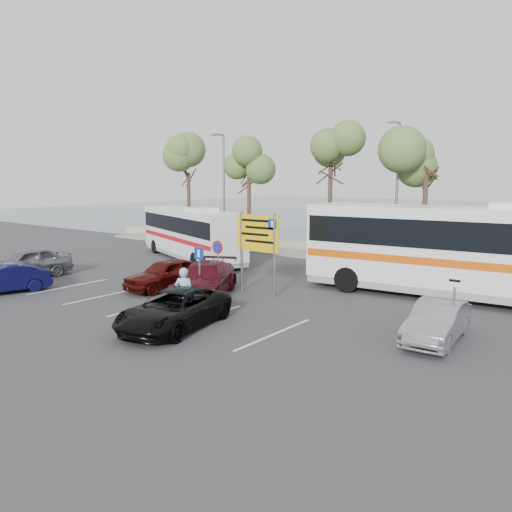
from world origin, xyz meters
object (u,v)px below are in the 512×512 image
Objects in this scene: car_red at (166,274)px; pedestrian_near at (184,293)px; car_maroon at (204,280)px; car_blue at (3,279)px; coach_bus_right at (465,255)px; direction_sign at (258,239)px; car_silver_a at (25,263)px; street_lamp_left at (223,185)px; suv_black at (174,309)px; street_lamp_right at (396,186)px; coach_bus_left at (191,235)px; car_silver_b at (437,322)px.

car_red is 5.22m from pedestrian_near.
car_blue is at bearing -172.38° from car_maroon.
direction_sign is at bearing -149.22° from coach_bus_right.
car_silver_a is at bearing -158.87° from direction_sign.
car_blue is (1.91, -17.02, -3.96)m from street_lamp_left.
car_silver_a is 12.36m from suv_black.
street_lamp_left is at bearing 90.09° from car_silver_a.
street_lamp_left is 13.00m from street_lamp_right.
street_lamp_left is at bearing 162.30° from coach_bus_right.
coach_bus_right is at bearing 44.88° from suv_black.
street_lamp_right is 0.74× the size of coach_bus_left.
car_silver_a is at bearing -154.88° from coach_bus_right.
street_lamp_right is at bearing 49.58° from car_silver_a.
coach_bus_left is 13.41m from pedestrian_near.
car_silver_b is (0.89, -6.13, -1.29)m from coach_bus_right.
car_red is (7.00, -12.02, -3.90)m from street_lamp_left.
coach_bus_right is at bearing -1.83° from coach_bus_left.
car_red is 0.87× the size of suv_black.
direction_sign is 6.04m from suv_black.
pedestrian_near is at bearing -84.56° from car_maroon.
coach_bus_left is at bearing 106.27° from car_blue.
street_lamp_right reaches higher than suv_black.
direction_sign is 1.90× the size of pedestrian_near.
car_blue is at bearing -143.64° from direction_sign.
car_red is at bearing -63.38° from pedestrian_near.
direction_sign is 0.33× the size of coach_bus_left.
coach_bus_left is at bearing -74.25° from pedestrian_near.
suv_black is at bearing -3.92° from car_silver_a.
pedestrian_near is at bearing 0.69° from car_silver_a.
suv_black is 1.25× the size of car_silver_b.
street_lamp_right is 1.70× the size of suv_black.
coach_bus_left is at bearing 131.82° from car_red.
pedestrian_near is (-0.55, 1.01, 0.29)m from suv_black.
car_red is 1.08× the size of car_silver_b.
car_red is at bearing -151.83° from coach_bus_right.
direction_sign is 0.78× the size of car_silver_a.
car_red is 2.16× the size of pedestrian_near.
car_blue is at bearing -123.09° from street_lamp_right.
car_blue is at bearing -130.72° from car_red.
coach_bus_left is at bearing 77.29° from car_silver_a.
car_red is at bearing 22.13° from car_silver_a.
car_blue is 7.14m from car_red.
car_silver_a reaches higher than car_red.
street_lamp_right is at bearing 25.93° from coach_bus_left.
car_red is at bearing -52.97° from coach_bus_left.
direction_sign is 0.76× the size of suv_black.
coach_bus_left is 5.71× the size of pedestrian_near.
car_silver_b is at bearing -11.51° from direction_sign.
suv_black is (11.80, -16.04, -3.94)m from street_lamp_left.
car_silver_b is (9.94, 0.00, -0.10)m from car_maroon.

